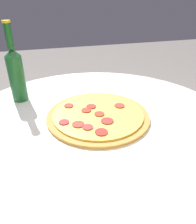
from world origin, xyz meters
TOP-DOWN VIEW (x-y plane):
  - table at (0.00, 0.00)m, footprint 1.00×1.00m
  - pizza at (-0.01, -0.04)m, footprint 0.36×0.36m
  - beer_bottle at (0.25, -0.25)m, footprint 0.06×0.06m

SIDE VIEW (x-z plane):
  - table at x=0.00m, z-range 0.18..0.87m
  - pizza at x=-0.01m, z-range 0.69..0.71m
  - beer_bottle at x=0.25m, z-range 0.66..0.95m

